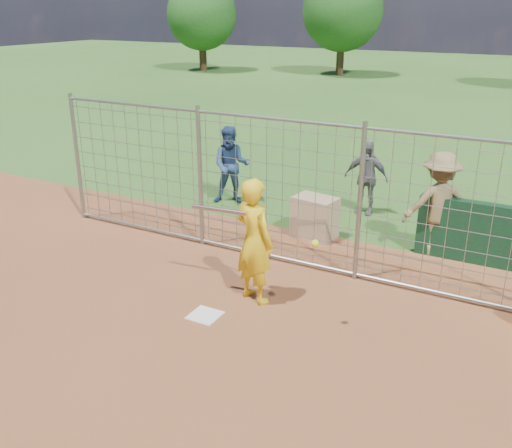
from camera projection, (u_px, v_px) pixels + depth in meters
The scene contains 11 objects.
ground at pixel (212, 310), 8.43m from camera, with size 100.00×100.00×0.00m, color #2D591E.
infield_dirt at pixel (58, 436), 5.97m from camera, with size 18.00×18.00×0.00m, color brown.
home_plate at pixel (205, 315), 8.26m from camera, with size 0.43×0.43×0.02m, color silver.
dugout_wall at pixel (495, 236), 9.67m from camera, with size 2.60×0.20×1.10m, color #11381E.
batter at pixel (254, 241), 8.40m from camera, with size 0.70×0.46×1.93m, color yellow.
bystander_a at pixel (231, 165), 12.69m from camera, with size 0.85×0.66×1.74m, color navy.
bystander_b at pixel (366, 178), 12.07m from camera, with size 0.93×0.39×1.59m, color #5F5E63.
bystander_c at pixel (438, 204), 10.04m from camera, with size 1.21×0.70×1.88m, color olive.
equipment_bin at pixel (315, 217), 10.95m from camera, with size 0.80×0.55×0.80m, color tan.
equipment_in_play at pixel (241, 217), 8.05m from camera, with size 2.07×0.31×0.22m.
backstop_fence at pixel (274, 192), 9.62m from camera, with size 9.08×0.08×2.60m.
Camera 1 is at (4.10, -6.20, 4.23)m, focal length 40.00 mm.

